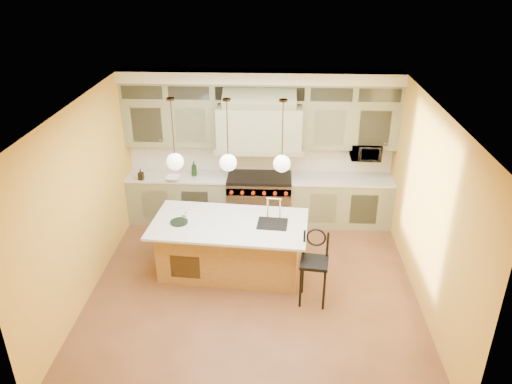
# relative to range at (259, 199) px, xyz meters

# --- Properties ---
(floor) EXTENTS (5.00, 5.00, 0.00)m
(floor) POSITION_rel_range_xyz_m (0.00, -2.14, -0.49)
(floor) COLOR brown
(floor) RESTS_ON ground
(ceiling) EXTENTS (5.00, 5.00, 0.00)m
(ceiling) POSITION_rel_range_xyz_m (0.00, -2.14, 2.41)
(ceiling) COLOR white
(ceiling) RESTS_ON wall_back
(wall_back) EXTENTS (5.00, 0.00, 5.00)m
(wall_back) POSITION_rel_range_xyz_m (0.00, 0.36, 0.96)
(wall_back) COLOR gold
(wall_back) RESTS_ON ground
(wall_front) EXTENTS (5.00, 0.00, 5.00)m
(wall_front) POSITION_rel_range_xyz_m (0.00, -4.64, 0.96)
(wall_front) COLOR gold
(wall_front) RESTS_ON ground
(wall_left) EXTENTS (0.00, 5.00, 5.00)m
(wall_left) POSITION_rel_range_xyz_m (-2.50, -2.14, 0.96)
(wall_left) COLOR gold
(wall_left) RESTS_ON ground
(wall_right) EXTENTS (0.00, 5.00, 5.00)m
(wall_right) POSITION_rel_range_xyz_m (2.50, -2.14, 0.96)
(wall_right) COLOR gold
(wall_right) RESTS_ON ground
(back_cabinetry) EXTENTS (5.00, 0.77, 2.90)m
(back_cabinetry) POSITION_rel_range_xyz_m (0.00, 0.09, 0.94)
(back_cabinetry) COLOR gray
(back_cabinetry) RESTS_ON floor
(range) EXTENTS (1.20, 0.74, 0.96)m
(range) POSITION_rel_range_xyz_m (0.00, 0.00, 0.00)
(range) COLOR silver
(range) RESTS_ON floor
(kitchen_island) EXTENTS (2.53, 1.48, 1.35)m
(kitchen_island) POSITION_rel_range_xyz_m (-0.39, -1.70, -0.01)
(kitchen_island) COLOR olive
(kitchen_island) RESTS_ON floor
(counter_stool) EXTENTS (0.45, 0.45, 1.15)m
(counter_stool) POSITION_rel_range_xyz_m (0.90, -2.41, 0.17)
(counter_stool) COLOR black
(counter_stool) RESTS_ON floor
(microwave) EXTENTS (0.54, 0.37, 0.30)m
(microwave) POSITION_rel_range_xyz_m (1.95, 0.11, 0.96)
(microwave) COLOR black
(microwave) RESTS_ON back_cabinetry
(oil_bottle_a) EXTENTS (0.12, 0.12, 0.28)m
(oil_bottle_a) POSITION_rel_range_xyz_m (-1.23, 0.01, 0.60)
(oil_bottle_a) COLOR black
(oil_bottle_a) RESTS_ON back_cabinetry
(oil_bottle_b) EXTENTS (0.10, 0.10, 0.21)m
(oil_bottle_b) POSITION_rel_range_xyz_m (-2.19, -0.22, 0.56)
(oil_bottle_b) COLOR black
(oil_bottle_b) RESTS_ON back_cabinetry
(fruit_bowl) EXTENTS (0.29, 0.29, 0.07)m
(fruit_bowl) POSITION_rel_range_xyz_m (-1.58, -0.22, 0.49)
(fruit_bowl) COLOR white
(fruit_bowl) RESTS_ON back_cabinetry
(cup) EXTENTS (0.12, 0.12, 0.10)m
(cup) POSITION_rel_range_xyz_m (-1.12, -1.64, 0.48)
(cup) COLOR silver
(cup) RESTS_ON kitchen_island
(pendant_left) EXTENTS (0.26, 0.26, 1.11)m
(pendant_left) POSITION_rel_range_xyz_m (-1.20, -1.69, 1.46)
(pendant_left) COLOR #2D2319
(pendant_left) RESTS_ON ceiling
(pendant_center) EXTENTS (0.26, 0.26, 1.11)m
(pendant_center) POSITION_rel_range_xyz_m (-0.40, -1.69, 1.46)
(pendant_center) COLOR #2D2319
(pendant_center) RESTS_ON ceiling
(pendant_right) EXTENTS (0.26, 0.26, 1.11)m
(pendant_right) POSITION_rel_range_xyz_m (0.40, -1.69, 1.46)
(pendant_right) COLOR #2D2319
(pendant_right) RESTS_ON ceiling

